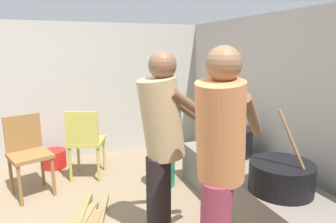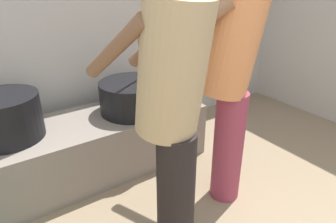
{
  "view_description": "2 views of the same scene",
  "coord_description": "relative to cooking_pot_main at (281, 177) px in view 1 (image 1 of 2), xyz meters",
  "views": [
    {
      "loc": [
        2.08,
        0.2,
        1.6
      ],
      "look_at": [
        -0.55,
        1.17,
        1.0
      ],
      "focal_mm": 31.76,
      "sensor_mm": 36.0,
      "label": 1
    },
    {
      "loc": [
        -0.74,
        -0.12,
        1.45
      ],
      "look_at": [
        0.1,
        1.1,
        0.77
      ],
      "focal_mm": 32.3,
      "sensor_mm": 36.0,
      "label": 2
    }
  ],
  "objects": [
    {
      "name": "firewood_pile",
      "position": [
        -0.84,
        -1.47,
        -0.54
      ],
      "size": [
        0.81,
        0.47,
        0.08
      ],
      "color": "olive",
      "rests_on": "ground_plane"
    },
    {
      "name": "chair_brown_wood",
      "position": [
        -1.63,
        -2.02,
        -0.08
      ],
      "size": [
        0.52,
        0.52,
        0.88
      ],
      "color": "olive",
      "rests_on": "ground_plane"
    },
    {
      "name": "hearth_ledge",
      "position": [
        -0.45,
        0.04,
        -0.35
      ],
      "size": [
        1.98,
        0.6,
        0.45
      ],
      "primitive_type": "cube",
      "color": "slate",
      "rests_on": "ground_plane"
    },
    {
      "name": "cook_in_tan_shirt",
      "position": [
        -0.29,
        -0.93,
        0.33
      ],
      "size": [
        0.42,
        0.7,
        1.58
      ],
      "color": "black",
      "rests_on": "ground_plane"
    },
    {
      "name": "bucket_red_plastic",
      "position": [
        -2.32,
        -1.78,
        -0.45
      ],
      "size": [
        0.31,
        0.31,
        0.24
      ],
      "primitive_type": "cylinder",
      "color": "red",
      "rests_on": "ground_plane"
    },
    {
      "name": "cooking_pot_secondary",
      "position": [
        -0.89,
        0.08,
        0.03
      ],
      "size": [
        0.46,
        0.46,
        0.3
      ],
      "color": "black",
      "rests_on": "hearth_ledge"
    },
    {
      "name": "cooking_pot_main",
      "position": [
        0.0,
        0.0,
        0.0
      ],
      "size": [
        0.52,
        0.52,
        0.7
      ],
      "color": "black",
      "rests_on": "hearth_ledge"
    },
    {
      "name": "chair_olive",
      "position": [
        -1.81,
        -1.4,
        -0.08
      ],
      "size": [
        0.51,
        0.51,
        0.88
      ],
      "color": "#B2A847",
      "rests_on": "ground_plane"
    },
    {
      "name": "bucket_green_plastic",
      "position": [
        -1.32,
        -0.58,
        -0.39
      ],
      "size": [
        0.31,
        0.31,
        0.37
      ],
      "primitive_type": "cylinder",
      "color": "#1E7A4C",
      "rests_on": "ground_plane"
    },
    {
      "name": "cook_in_orange_shirt",
      "position": [
        0.27,
        -0.74,
        0.36
      ],
      "size": [
        0.69,
        0.71,
        1.62
      ],
      "color": "#8C3347",
      "rests_on": "ground_plane"
    },
    {
      "name": "block_enclosure_rear",
      "position": [
        -0.28,
        0.56,
        0.41
      ],
      "size": [
        5.12,
        0.2,
        1.96
      ],
      "primitive_type": "cube",
      "color": "#ADA8A0",
      "rests_on": "ground_plane"
    },
    {
      "name": "block_enclosure_left",
      "position": [
        -2.74,
        -1.85,
        0.41
      ],
      "size": [
        0.2,
        5.01,
        1.96
      ],
      "primitive_type": "cube",
      "color": "#ADA8A0",
      "rests_on": "ground_plane"
    }
  ]
}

